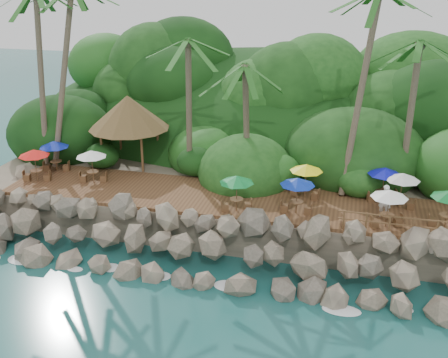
# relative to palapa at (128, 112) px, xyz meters

# --- Properties ---
(ground) EXTENTS (140.00, 140.00, 0.00)m
(ground) POSITION_rel_palapa_xyz_m (7.47, -10.02, -5.79)
(ground) COLOR #19514F
(ground) RESTS_ON ground
(land_base) EXTENTS (32.00, 25.20, 2.10)m
(land_base) POSITION_rel_palapa_xyz_m (7.47, 5.98, -4.74)
(land_base) COLOR gray
(land_base) RESTS_ON ground
(jungle_hill) EXTENTS (44.80, 28.00, 15.40)m
(jungle_hill) POSITION_rel_palapa_xyz_m (7.47, 13.48, -5.79)
(jungle_hill) COLOR #143811
(jungle_hill) RESTS_ON ground
(seawall) EXTENTS (29.00, 4.00, 2.30)m
(seawall) POSITION_rel_palapa_xyz_m (7.47, -8.02, -4.64)
(seawall) COLOR gray
(seawall) RESTS_ON ground
(terrace) EXTENTS (26.00, 5.00, 0.20)m
(terrace) POSITION_rel_palapa_xyz_m (7.47, -4.02, -3.59)
(terrace) COLOR brown
(terrace) RESTS_ON land_base
(jungle_foliage) EXTENTS (44.00, 16.00, 12.00)m
(jungle_foliage) POSITION_rel_palapa_xyz_m (7.47, 4.98, -5.79)
(jungle_foliage) COLOR #143811
(jungle_foliage) RESTS_ON ground
(foam_line) EXTENTS (25.20, 0.80, 0.06)m
(foam_line) POSITION_rel_palapa_xyz_m (7.47, -9.72, -5.76)
(foam_line) COLOR white
(foam_line) RESTS_ON ground
(palms) EXTENTS (28.44, 6.73, 12.62)m
(palms) POSITION_rel_palapa_xyz_m (5.93, -1.20, 6.12)
(palms) COLOR brown
(palms) RESTS_ON ground
(palapa) EXTENTS (5.31, 5.31, 4.60)m
(palapa) POSITION_rel_palapa_xyz_m (0.00, 0.00, 0.00)
(palapa) COLOR brown
(palapa) RESTS_ON ground
(dining_clusters) EXTENTS (25.47, 5.07, 2.02)m
(dining_clusters) POSITION_rel_palapa_xyz_m (9.20, -4.06, -1.81)
(dining_clusters) COLOR brown
(dining_clusters) RESTS_ON terrace
(railing) EXTENTS (8.30, 0.10, 1.00)m
(railing) POSITION_rel_palapa_xyz_m (18.12, -6.37, -2.88)
(railing) COLOR brown
(railing) RESTS_ON terrace
(waiter) EXTENTS (0.77, 0.61, 1.83)m
(waiter) POSITION_rel_palapa_xyz_m (16.27, -4.48, -2.57)
(waiter) COLOR silver
(waiter) RESTS_ON terrace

